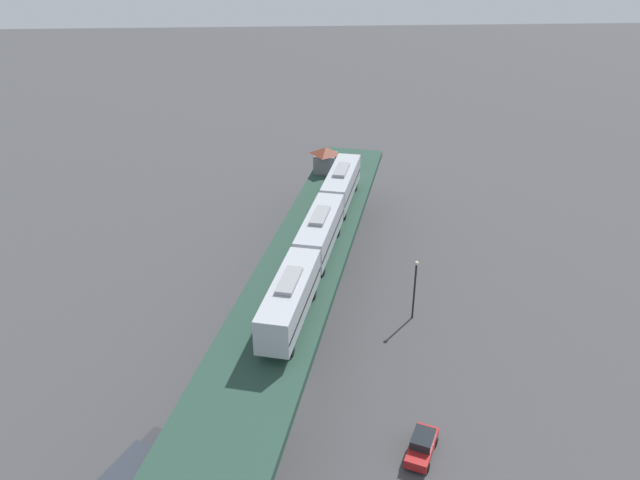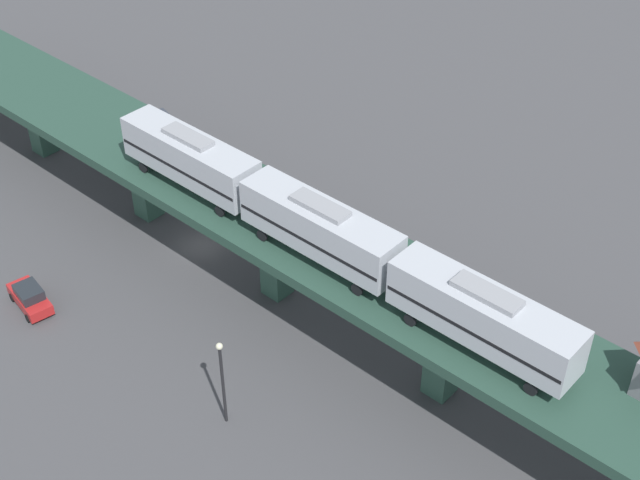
{
  "view_description": "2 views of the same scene",
  "coord_description": "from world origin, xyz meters",
  "px_view_note": "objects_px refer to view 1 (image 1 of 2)",
  "views": [
    {
      "loc": [
        -1.66,
        42.71,
        38.45
      ],
      "look_at": [
        -4.98,
        -13.22,
        8.7
      ],
      "focal_mm": 35.0,
      "sensor_mm": 36.0,
      "label": 1
    },
    {
      "loc": [
        -46.05,
        -33.93,
        44.68
      ],
      "look_at": [
        -4.98,
        -13.22,
        8.7
      ],
      "focal_mm": 50.0,
      "sensor_mm": 36.0,
      "label": 2
    }
  ],
  "objects_px": {
    "subway_train": "(320,231)",
    "street_lamp": "(415,285)",
    "delivery_truck": "(136,475)",
    "signal_hut": "(326,159)",
    "street_car_red": "(422,445)"
  },
  "relations": [
    {
      "from": "subway_train",
      "to": "delivery_truck",
      "type": "relative_size",
      "value": 4.96
    },
    {
      "from": "delivery_truck",
      "to": "street_lamp",
      "type": "xyz_separation_m",
      "value": [
        -24.64,
        -21.0,
        2.35
      ]
    },
    {
      "from": "subway_train",
      "to": "street_lamp",
      "type": "relative_size",
      "value": 5.28
    },
    {
      "from": "street_car_red",
      "to": "street_lamp",
      "type": "distance_m",
      "value": 19.12
    },
    {
      "from": "subway_train",
      "to": "signal_hut",
      "type": "height_order",
      "value": "subway_train"
    },
    {
      "from": "street_car_red",
      "to": "street_lamp",
      "type": "relative_size",
      "value": 0.68
    },
    {
      "from": "subway_train",
      "to": "signal_hut",
      "type": "distance_m",
      "value": 22.61
    },
    {
      "from": "subway_train",
      "to": "signal_hut",
      "type": "xyz_separation_m",
      "value": [
        -2.08,
        -22.51,
        -0.74
      ]
    },
    {
      "from": "signal_hut",
      "to": "street_car_red",
      "type": "bearing_deg",
      "value": 96.37
    },
    {
      "from": "subway_train",
      "to": "delivery_truck",
      "type": "distance_m",
      "value": 28.45
    },
    {
      "from": "signal_hut",
      "to": "delivery_truck",
      "type": "relative_size",
      "value": 0.53
    },
    {
      "from": "subway_train",
      "to": "street_lamp",
      "type": "distance_m",
      "value": 11.4
    },
    {
      "from": "signal_hut",
      "to": "street_lamp",
      "type": "height_order",
      "value": "signal_hut"
    },
    {
      "from": "subway_train",
      "to": "street_lamp",
      "type": "height_order",
      "value": "subway_train"
    },
    {
      "from": "delivery_truck",
      "to": "street_lamp",
      "type": "height_order",
      "value": "street_lamp"
    }
  ]
}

